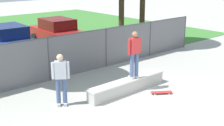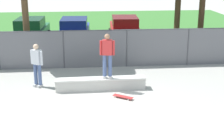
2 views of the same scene
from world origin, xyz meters
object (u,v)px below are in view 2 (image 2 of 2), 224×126
skateboard (123,97)px  concrete_ledge (101,84)px  car_green (31,31)px  bystander (37,63)px  car_blue (74,31)px  skateboarder (107,54)px  car_red (125,29)px

skateboard → concrete_ledge: bearing=128.0°
car_green → bystander: 7.98m
skateboard → car_blue: 9.43m
car_green → car_blue: 2.78m
skateboard → car_blue: bearing=102.3°
skateboarder → car_blue: (-1.49, 8.23, -0.66)m
concrete_ledge → bystander: 2.74m
car_green → bystander: bearing=-79.8°
skateboarder → concrete_ledge: bearing=168.9°
car_blue → car_red: 3.30m
car_blue → bystander: 7.73m
skateboarder → car_green: 9.50m
skateboarder → car_green: skateboarder is taller
concrete_ledge → car_green: bearing=115.3°
car_green → bystander: (1.41, -7.85, 0.17)m
concrete_ledge → skateboard: size_ratio=4.73×
skateboarder → bystander: bearing=167.7°
concrete_ledge → skateboarder: bearing=-11.1°
concrete_ledge → bystander: bearing=167.6°
car_green → car_red: same height
concrete_ledge → skateboarder: 1.28m
concrete_ledge → car_red: bearing=76.5°
car_blue → car_red: bearing=6.8°
car_green → car_blue: bearing=-5.0°
car_red → skateboard: bearing=-97.5°
concrete_ledge → skateboarder: size_ratio=2.01×
car_red → bystander: bystander is taller
car_green → car_red: size_ratio=1.00×
skateboard → car_red: 9.68m
skateboarder → car_red: bearing=78.3°
bystander → skateboarder: bearing=-12.3°
car_green → skateboarder: bearing=-63.3°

